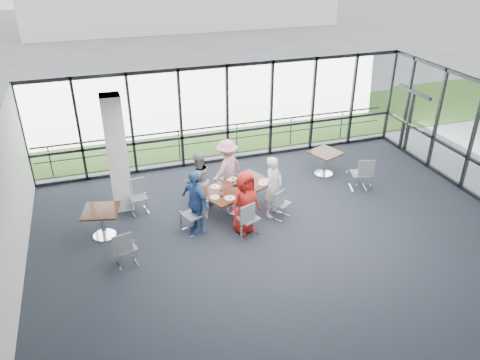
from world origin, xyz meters
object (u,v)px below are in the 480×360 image
object	(u,v)px
structural_column	(117,154)
diner_far_right	(227,168)
diner_end	(195,202)
chair_main_nr	(281,203)
side_table_left	(101,214)
chair_main_fl	(198,188)
chair_main_nl	(248,218)
main_table	(236,191)
chair_main_fr	(229,179)
diner_far_left	(198,180)
diner_near_right	(273,187)
chair_main_end	(193,214)
side_table_right	(325,156)
diner_near_left	(245,202)
chair_spare_la	(125,248)
chair_spare_r	(360,174)
chair_spare_lb	(138,198)

from	to	relation	value
structural_column	diner_far_right	bearing A→B (deg)	-3.73
diner_end	chair_main_nr	size ratio (longest dim) A/B	1.95
structural_column	side_table_left	xyz separation A→B (m)	(-0.60, -1.26, -0.97)
structural_column	chair_main_fl	distance (m)	2.36
structural_column	diner_far_right	xyz separation A→B (m)	(2.92, -0.19, -0.76)
chair_main_nl	main_table	bearing A→B (deg)	65.23
diner_far_right	chair_main_nr	bearing A→B (deg)	88.68
diner_far_right	chair_main_fr	bearing A→B (deg)	-154.77
main_table	diner_far_left	size ratio (longest dim) A/B	1.38
side_table_left	chair_main_nl	xyz separation A→B (m)	(3.42, -1.06, -0.16)
structural_column	diner_near_right	bearing A→B (deg)	-23.61
chair_main_nl	diner_far_right	bearing A→B (deg)	66.05
chair_main_end	side_table_left	bearing A→B (deg)	-124.31
diner_far_left	chair_main_end	distance (m)	1.26
side_table_right	chair_main_fl	distance (m)	4.17
diner_far_right	side_table_right	bearing A→B (deg)	152.98
main_table	diner_near_right	xyz separation A→B (m)	(0.86, -0.47, 0.21)
main_table	side_table_right	xyz separation A→B (m)	(3.27, 1.25, 0.00)
diner_end	chair_main_end	xyz separation A→B (m)	(-0.07, -0.01, -0.35)
structural_column	chair_main_fl	size ratio (longest dim) A/B	3.56
diner_far_left	diner_near_left	bearing A→B (deg)	100.27
diner_near_left	chair_spare_la	world-z (taller)	diner_near_left
diner_near_right	diner_end	size ratio (longest dim) A/B	1.01
diner_near_left	chair_main_fr	xyz separation A→B (m)	(0.20, 2.07, -0.41)
diner_end	chair_main_fl	xyz separation A→B (m)	(0.39, 1.32, -0.39)
diner_near_right	chair_spare_r	bearing A→B (deg)	-26.91
diner_near_right	chair_main_nl	xyz separation A→B (m)	(-0.94, -0.68, -0.37)
chair_main_fr	chair_spare_r	distance (m)	3.82
diner_end	chair_spare_r	xyz separation A→B (m)	(5.06, 0.66, -0.35)
side_table_left	chair_spare_lb	bearing A→B (deg)	41.36
diner_far_right	chair_main_nl	bearing A→B (deg)	55.13
chair_main_fr	chair_spare_la	world-z (taller)	chair_spare_la
main_table	chair_main_end	bearing A→B (deg)	179.29
diner_near_right	chair_spare_r	world-z (taller)	diner_near_right
side_table_right	chair_main_fr	xyz separation A→B (m)	(-3.15, -0.14, -0.22)
diner_far_right	chair_main_end	size ratio (longest dim) A/B	1.73
diner_far_right	chair_main_nr	xyz separation A→B (m)	(0.97, -1.64, -0.41)
chair_spare_r	chair_spare_lb	bearing A→B (deg)	-169.60
diner_near_left	diner_near_right	world-z (taller)	diner_near_right
structural_column	chair_main_nl	distance (m)	3.81
chair_main_nl	chair_main_fl	world-z (taller)	chair_main_nl
chair_main_fr	diner_end	bearing A→B (deg)	23.57
chair_spare_r	side_table_right	bearing A→B (deg)	131.19
side_table_left	chair_main_end	size ratio (longest dim) A/B	1.04
chair_main_end	chair_spare_r	size ratio (longest dim) A/B	1.00
diner_far_right	chair_main_fr	size ratio (longest dim) A/B	2.04
structural_column	side_table_right	xyz separation A→B (m)	(6.16, 0.09, -0.97)
diner_near_left	chair_main_end	bearing A→B (deg)	145.82
chair_main_nr	chair_spare_lb	distance (m)	3.79
side_table_left	diner_far_right	xyz separation A→B (m)	(3.53, 1.07, 0.21)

